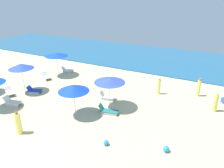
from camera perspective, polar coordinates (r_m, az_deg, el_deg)
The scene contains 19 objects.
ocean at distance 31.39m, azimuth 9.94°, elevation 6.87°, with size 60.00×12.83×0.12m, color #25628B.
umbrella_0 at distance 21.05m, azimuth -22.71°, elevation 4.34°, with size 2.21×2.21×2.75m.
lounge_chair_0_0 at distance 21.75m, azimuth -25.18°, elevation -1.90°, with size 1.47×1.13×0.64m.
lounge_chair_0_1 at distance 21.34m, azimuth -19.74°, elevation -1.56°, with size 1.41×1.03×0.62m.
umbrella_2 at distance 24.30m, azimuth -14.34°, elevation 7.52°, with size 2.47×2.47×2.60m.
lounge_chair_2_0 at distance 24.23m, azimuth -16.87°, elevation 1.85°, with size 1.42×1.09×0.67m.
lounge_chair_2_1 at distance 25.69m, azimuth -11.62°, elevation 3.60°, with size 1.43×0.91×0.66m.
lounge_chair_3_0 at distance 19.65m, azimuth -24.64°, elevation -4.32°, with size 1.47×0.95×0.80m.
umbrella_4 at distance 15.95m, azimuth -10.03°, elevation -1.02°, with size 2.28×2.28×2.48m.
umbrella_5 at distance 16.70m, azimuth -0.61°, elevation 1.03°, with size 2.43×2.43×2.56m.
lounge_chair_5_0 at distance 18.86m, azimuth -1.25°, elevation -3.35°, with size 1.43×0.78×0.73m.
lounge_chair_5_1 at distance 16.75m, azimuth -1.09°, elevation -6.99°, with size 1.59×0.90×0.73m.
beachgoer_0 at distance 18.64m, azimuth 25.46°, elevation -4.42°, with size 0.46×0.46×1.60m.
beachgoer_1 at distance 15.58m, azimuth -23.32°, elevation -9.42°, with size 0.44×0.44×1.65m.
beachgoer_2 at distance 20.09m, azimuth 12.14°, elevation -0.62°, with size 0.42×0.42×1.56m.
beachgoer_3 at distance 20.70m, azimuth 21.75°, elevation -0.85°, with size 0.35×0.35×1.72m.
beach_ball_0 at distance 13.71m, azimuth -1.57°, elevation -15.09°, with size 0.34×0.34×0.34m, color #328CCE.
cooler_box_1 at distance 20.62m, azimuth 27.34°, elevation -3.80°, with size 0.46×0.34×0.44m, color #315FB7.
beach_ball_2 at distance 13.60m, azimuth 13.98°, elevation -16.16°, with size 0.38×0.38×0.38m, color #2897D5.
Camera 1 is at (8.82, -5.29, 8.64)m, focal length 34.95 mm.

